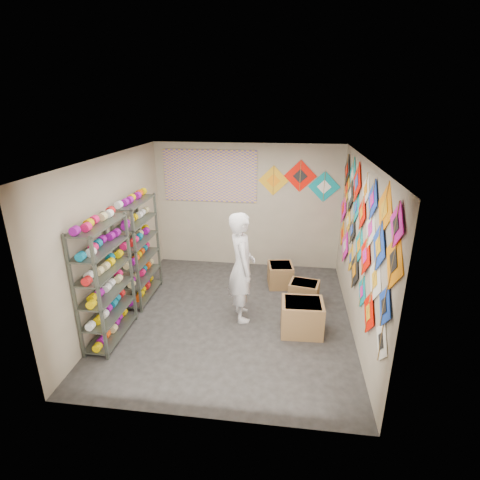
# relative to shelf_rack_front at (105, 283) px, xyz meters

# --- Properties ---
(ground) EXTENTS (4.50, 4.50, 0.00)m
(ground) POSITION_rel_shelf_rack_front_xyz_m (1.78, 0.85, -0.95)
(ground) COLOR #262421
(room_walls) EXTENTS (4.50, 4.50, 4.50)m
(room_walls) POSITION_rel_shelf_rack_front_xyz_m (1.78, 0.85, 0.69)
(room_walls) COLOR tan
(room_walls) RESTS_ON ground
(shelf_rack_front) EXTENTS (0.40, 1.10, 1.90)m
(shelf_rack_front) POSITION_rel_shelf_rack_front_xyz_m (0.00, 0.00, 0.00)
(shelf_rack_front) COLOR #4C5147
(shelf_rack_front) RESTS_ON ground
(shelf_rack_back) EXTENTS (0.40, 1.10, 1.90)m
(shelf_rack_back) POSITION_rel_shelf_rack_front_xyz_m (0.00, 1.30, 0.00)
(shelf_rack_back) COLOR #4C5147
(shelf_rack_back) RESTS_ON ground
(string_spools) EXTENTS (0.12, 2.36, 0.12)m
(string_spools) POSITION_rel_shelf_rack_front_xyz_m (-0.00, 0.65, 0.10)
(string_spools) COLOR #F2135F
(string_spools) RESTS_ON ground
(kite_wall_display) EXTENTS (0.05, 4.33, 2.04)m
(kite_wall_display) POSITION_rel_shelf_rack_front_xyz_m (3.76, 0.89, 0.73)
(kite_wall_display) COLOR silver
(kite_wall_display) RESTS_ON room_walls
(back_wall_kites) EXTENTS (1.70, 0.02, 0.88)m
(back_wall_kites) POSITION_rel_shelf_rack_front_xyz_m (2.87, 3.09, 0.99)
(back_wall_kites) COLOR #EAA415
(back_wall_kites) RESTS_ON room_walls
(poster) EXTENTS (2.00, 0.01, 1.10)m
(poster) POSITION_rel_shelf_rack_front_xyz_m (0.98, 3.08, 1.05)
(poster) COLOR #604BA4
(poster) RESTS_ON room_walls
(shopkeeper) EXTENTS (0.93, 0.83, 1.87)m
(shopkeeper) POSITION_rel_shelf_rack_front_xyz_m (1.95, 0.86, -0.02)
(shopkeeper) COLOR silver
(shopkeeper) RESTS_ON ground
(carton_a) EXTENTS (0.67, 0.56, 0.54)m
(carton_a) POSITION_rel_shelf_rack_front_xyz_m (2.96, 0.53, -0.68)
(carton_a) COLOR brown
(carton_a) RESTS_ON ground
(carton_b) EXTENTS (0.59, 0.51, 0.42)m
(carton_b) POSITION_rel_shelf_rack_front_xyz_m (3.02, 1.46, -0.74)
(carton_b) COLOR brown
(carton_b) RESTS_ON ground
(carton_c) EXTENTS (0.54, 0.58, 0.45)m
(carton_c) POSITION_rel_shelf_rack_front_xyz_m (2.57, 2.12, -0.72)
(carton_c) COLOR brown
(carton_c) RESTS_ON ground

